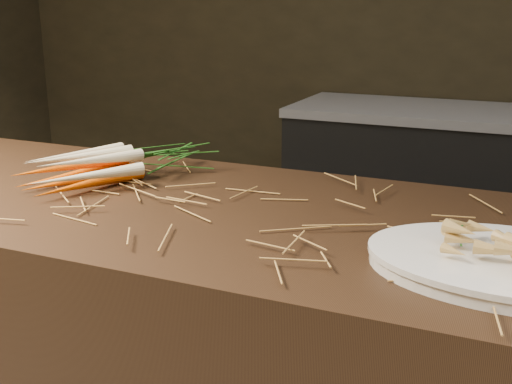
{
  "coord_description": "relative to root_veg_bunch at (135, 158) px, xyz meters",
  "views": [
    {
      "loc": [
        0.45,
        -0.81,
        1.3
      ],
      "look_at": [
        -0.01,
        0.24,
        0.96
      ],
      "focal_mm": 45.0,
      "sensor_mm": 36.0,
      "label": 1
    }
  ],
  "objects": [
    {
      "name": "back_counter",
      "position": [
        0.71,
        1.74,
        -0.52
      ],
      "size": [
        1.82,
        0.62,
        0.84
      ],
      "color": "black",
      "rests_on": "ground"
    },
    {
      "name": "straw_bedding",
      "position": [
        0.41,
        -0.14,
        -0.04
      ],
      "size": [
        1.4,
        0.6,
        0.02
      ],
      "primitive_type": null,
      "color": "#AA7434",
      "rests_on": "main_counter"
    },
    {
      "name": "root_veg_bunch",
      "position": [
        0.0,
        0.0,
        0.0
      ],
      "size": [
        0.33,
        0.52,
        0.09
      ],
      "rotation": [
        0.0,
        0.0,
        -0.43
      ],
      "color": "#E35600",
      "rests_on": "main_counter"
    }
  ]
}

